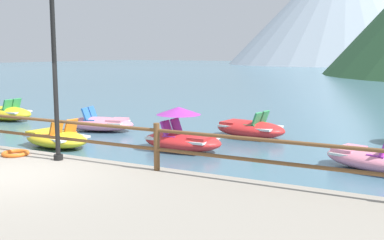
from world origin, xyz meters
The scene contains 11 objects.
ground_plane centered at (0.00, 40.00, 0.00)m, with size 200.00×200.00×0.00m, color #477084.
dock_railing centered at (0.00, 1.55, 0.98)m, with size 23.92×0.12×0.95m.
lamp_post centered at (0.00, 1.30, 2.97)m, with size 0.28×0.28×4.28m.
life_ring centered at (-1.20, 1.19, 0.45)m, with size 0.61×0.61×0.09m, color orange.
pedal_boat_0 centered at (6.02, 5.30, 0.26)m, with size 2.64×1.93×0.84m.
pedal_boat_1 centered at (-3.21, 6.64, 0.26)m, with size 2.73×1.78×0.83m.
pedal_boat_2 centered at (0.96, 5.13, 0.41)m, with size 2.38×1.36×1.22m.
pedal_boat_4 centered at (1.91, 7.95, 0.29)m, with size 2.50×1.59×0.87m.
pedal_boat_5 centered at (-8.25, 6.90, 0.30)m, with size 2.57×1.24×0.89m.
pedal_boat_6 centered at (-2.52, 3.83, 0.25)m, with size 2.40×1.60×0.82m.
distant_peak centered at (-13.83, 110.22, 13.98)m, with size 54.11×54.11×27.95m, color #9EADBC.
Camera 1 is at (7.24, -6.11, 2.72)m, focal length 43.60 mm.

